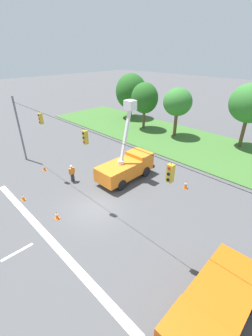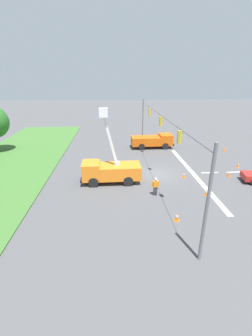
% 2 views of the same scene
% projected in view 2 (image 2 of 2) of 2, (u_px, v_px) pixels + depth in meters
% --- Properties ---
extents(ground_plane, '(200.00, 200.00, 0.00)m').
position_uv_depth(ground_plane, '(157.00, 174.00, 25.52)').
color(ground_plane, '#4C4C4F').
extents(lane_markings, '(17.60, 15.25, 0.01)m').
position_uv_depth(lane_markings, '(205.00, 173.00, 25.85)').
color(lane_markings, silver).
rests_on(lane_markings, ground).
extents(signal_gantry, '(26.20, 0.33, 7.20)m').
position_uv_depth(signal_gantry, '(159.00, 136.00, 23.82)').
color(signal_gantry, slate).
rests_on(signal_gantry, ground).
extents(utility_truck_bucket_lift, '(2.56, 6.13, 7.54)m').
position_uv_depth(utility_truck_bucket_lift, '(110.00, 169.00, 23.07)').
color(utility_truck_bucket_lift, orange).
rests_on(utility_truck_bucket_lift, ground).
extents(utility_truck_support_near, '(2.64, 6.49, 2.09)m').
position_uv_depth(utility_truck_support_near, '(153.00, 140.00, 35.00)').
color(utility_truck_support_near, '#D6560F').
rests_on(utility_truck_support_near, ground).
extents(road_worker, '(0.26, 0.65, 1.77)m').
position_uv_depth(road_worker, '(156.00, 185.00, 20.49)').
color(road_worker, '#383842').
rests_on(road_worker, ground).
extents(traffic_cone_foreground_left, '(0.36, 0.36, 0.69)m').
position_uv_depth(traffic_cone_foreground_left, '(238.00, 165.00, 27.39)').
color(traffic_cone_foreground_left, orange).
rests_on(traffic_cone_foreground_left, ground).
extents(traffic_cone_foreground_right, '(0.36, 0.36, 0.63)m').
position_uv_depth(traffic_cone_foreground_right, '(206.00, 192.00, 20.73)').
color(traffic_cone_foreground_right, orange).
rests_on(traffic_cone_foreground_right, ground).
extents(traffic_cone_mid_left, '(0.36, 0.36, 0.66)m').
position_uv_depth(traffic_cone_mid_left, '(216.00, 154.00, 31.44)').
color(traffic_cone_mid_left, orange).
rests_on(traffic_cone_mid_left, ground).
extents(traffic_cone_mid_right, '(0.36, 0.36, 0.70)m').
position_uv_depth(traffic_cone_mid_right, '(225.00, 149.00, 33.60)').
color(traffic_cone_mid_right, orange).
rests_on(traffic_cone_mid_right, ground).
extents(traffic_cone_near_bucket, '(0.36, 0.36, 0.83)m').
position_uv_depth(traffic_cone_near_bucket, '(89.00, 162.00, 28.05)').
color(traffic_cone_near_bucket, orange).
rests_on(traffic_cone_near_bucket, ground).
extents(traffic_cone_lane_edge_a, '(0.36, 0.36, 0.66)m').
position_uv_depth(traffic_cone_lane_edge_a, '(184.00, 175.00, 24.54)').
color(traffic_cone_lane_edge_a, orange).
rests_on(traffic_cone_lane_edge_a, ground).
extents(traffic_cone_lane_edge_b, '(0.36, 0.36, 0.66)m').
position_uv_depth(traffic_cone_lane_edge_b, '(177.00, 217.00, 17.00)').
color(traffic_cone_lane_edge_b, orange).
rests_on(traffic_cone_lane_edge_b, ground).
extents(traffic_cone_far_left, '(0.36, 0.36, 0.79)m').
position_uv_depth(traffic_cone_far_left, '(229.00, 173.00, 24.73)').
color(traffic_cone_far_left, orange).
rests_on(traffic_cone_far_left, ground).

